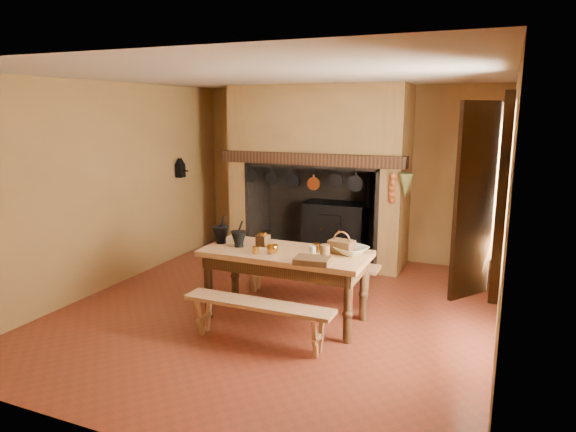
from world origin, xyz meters
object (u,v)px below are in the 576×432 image
Objects in this scene: work_table at (285,262)px; wicker_basket at (342,246)px; iron_range at (336,230)px; coffee_grinder at (263,239)px; bench_front at (258,313)px; mixing_bowl at (351,250)px.

wicker_basket reaches higher than work_table.
coffee_grinder is (-0.10, -2.53, 0.43)m from iron_range.
coffee_grinder is at bearing 162.57° from work_table.
iron_range reaches higher than bench_front.
bench_front is 4.54× the size of mixing_bowl.
iron_range is 7.80× the size of coffee_grinder.
iron_range is at bearing 95.23° from work_table.
bench_front is at bearing -59.53° from coffee_grinder.
work_table is 6.54× the size of wicker_basket.
wicker_basket is (-0.11, -0.00, 0.04)m from mixing_bowl.
mixing_bowl is 0.12m from wicker_basket.
wicker_basket is (0.62, 0.16, 0.21)m from work_table.
work_table is at bearing -156.84° from wicker_basket.
mixing_bowl is at bearing 11.32° from coffee_grinder.
iron_range is at bearing 94.11° from bench_front.
coffee_grinder is at bearing -176.88° from mixing_bowl.
work_table is 0.80m from bench_front.
work_table is 0.68m from wicker_basket.
coffee_grinder is 0.57× the size of mixing_bowl.
wicker_basket is at bearing 11.48° from coffee_grinder.
coffee_grinder is 0.96m from wicker_basket.
mixing_bowl is (0.73, 0.88, 0.53)m from bench_front.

